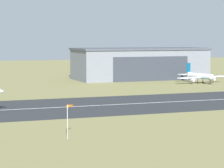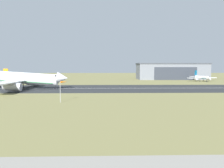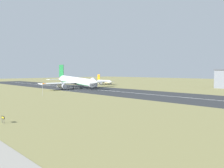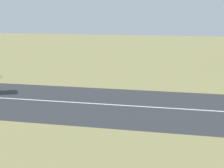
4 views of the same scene
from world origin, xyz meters
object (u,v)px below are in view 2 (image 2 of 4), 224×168
object	(u,v)px
windsock_pole	(63,83)
airplane_landing	(19,78)
airplane_parked_east	(202,77)
airplane_parked_west	(18,78)

from	to	relation	value
windsock_pole	airplane_landing	bearing A→B (deg)	125.72
airplane_landing	windsock_pole	distance (m)	49.17
airplane_landing	windsock_pole	size ratio (longest dim) A/B	8.89
airplane_landing	windsock_pole	bearing A→B (deg)	-54.28
airplane_landing	airplane_parked_east	world-z (taller)	airplane_landing
airplane_landing	airplane_parked_east	xyz separation A→B (m)	(112.60, 55.43, -2.27)
airplane_parked_east	windsock_pole	world-z (taller)	airplane_parked_east
airplane_parked_east	windsock_pole	distance (m)	127.03
airplane_landing	airplane_parked_west	size ratio (longest dim) A/B	2.47
airplane_parked_east	windsock_pole	bearing A→B (deg)	-131.34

